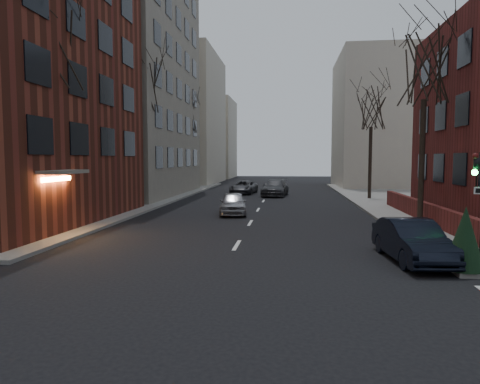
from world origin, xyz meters
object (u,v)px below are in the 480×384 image
(tree_left_a, at_px, (50,49))
(tree_left_c, at_px, (186,115))
(tree_right_a, at_px, (425,68))
(sandwich_board, at_px, (475,227))
(tree_right_b, at_px, (371,109))
(car_lane_far, at_px, (244,187))
(car_lane_silver, at_px, (233,203))
(evergreen_shrub, at_px, (465,238))
(streetlamp_far, at_px, (196,152))
(tree_left_b, at_px, (141,84))
(parked_sedan, at_px, (412,241))
(streetlamp_near, at_px, (130,147))
(car_lane_gray, at_px, (275,188))

(tree_left_a, height_order, tree_left_c, tree_left_a)
(tree_right_a, relative_size, sandwich_board, 11.82)
(tree_left_a, xyz_separation_m, sandwich_board, (18.77, 0.24, -7.91))
(tree_right_b, bearing_deg, tree_left_c, 155.56)
(tree_left_c, bearing_deg, tree_right_a, -51.34)
(tree_right_a, distance_m, car_lane_far, 23.31)
(tree_left_a, xyz_separation_m, car_lane_silver, (7.42, 7.51, -7.78))
(tree_left_c, bearing_deg, tree_left_a, -90.00)
(tree_right_b, distance_m, evergreen_shrub, 24.42)
(streetlamp_far, bearing_deg, tree_left_b, -92.15)
(tree_left_a, xyz_separation_m, parked_sedan, (15.00, -4.00, -7.76))
(tree_left_c, bearing_deg, tree_left_b, -90.00)
(streetlamp_near, xyz_separation_m, car_lane_silver, (6.82, -0.49, -3.55))
(streetlamp_far, distance_m, parked_sedan, 35.27)
(car_lane_silver, bearing_deg, tree_left_c, 105.73)
(tree_right_a, xyz_separation_m, car_lane_gray, (-8.00, 17.00, -7.27))
(streetlamp_near, height_order, car_lane_gray, streetlamp_near)
(streetlamp_far, height_order, sandwich_board, streetlamp_far)
(tree_left_c, relative_size, car_lane_far, 2.10)
(tree_left_c, distance_m, evergreen_shrub, 36.05)
(tree_left_a, bearing_deg, car_lane_far, 74.43)
(tree_right_b, bearing_deg, streetlamp_near, -149.53)
(tree_left_b, distance_m, parked_sedan, 23.42)
(evergreen_shrub, bearing_deg, tree_left_c, 117.07)
(tree_right_a, distance_m, car_lane_gray, 20.15)
(streetlamp_near, bearing_deg, tree_left_b, 98.53)
(car_lane_gray, distance_m, evergreen_shrub, 27.29)
(parked_sedan, bearing_deg, car_lane_far, 102.04)
(tree_right_a, distance_m, sandwich_board, 8.44)
(tree_left_a, bearing_deg, sandwich_board, 0.73)
(streetlamp_far, relative_size, car_lane_silver, 1.55)
(tree_left_c, distance_m, parked_sedan, 34.33)
(car_lane_gray, height_order, evergreen_shrub, evergreen_shrub)
(streetlamp_near, bearing_deg, streetlamp_far, 90.00)
(streetlamp_near, height_order, sandwich_board, streetlamp_near)
(parked_sedan, relative_size, evergreen_shrub, 2.25)
(streetlamp_near, relative_size, car_lane_far, 1.35)
(streetlamp_near, distance_m, car_lane_silver, 7.70)
(tree_left_a, relative_size, streetlamp_far, 1.63)
(streetlamp_far, relative_size, parked_sedan, 1.46)
(tree_left_b, relative_size, sandwich_board, 13.14)
(sandwich_board, bearing_deg, car_lane_far, 129.03)
(evergreen_shrub, bearing_deg, tree_right_b, 86.35)
(tree_right_a, distance_m, streetlamp_far, 29.65)
(car_lane_far, relative_size, sandwich_board, 5.64)
(tree_right_a, height_order, tree_right_b, tree_right_a)
(tree_left_a, height_order, streetlamp_far, tree_left_a)
(streetlamp_near, relative_size, evergreen_shrub, 3.29)
(sandwich_board, bearing_deg, evergreen_shrub, -104.28)
(tree_left_a, distance_m, tree_left_b, 12.01)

